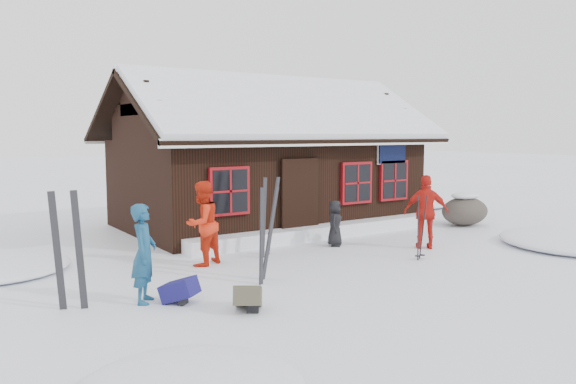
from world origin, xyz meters
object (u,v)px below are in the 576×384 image
skier_orange_left (202,223)px  skier_crouched (335,223)px  backpack_blue (180,294)px  skier_orange_right (426,212)px  backpack_olive (248,301)px  skier_teal (144,253)px  ski_poles (421,228)px  ski_pair_left (266,235)px  boulder (465,210)px

skier_orange_left → skier_crouched: size_ratio=1.58×
skier_orange_left → backpack_blue: 2.67m
skier_orange_right → skier_crouched: 2.15m
skier_orange_left → skier_crouched: 3.50m
skier_orange_right → backpack_olive: 6.07m
skier_teal → backpack_blue: skier_teal is taller
skier_teal → skier_orange_left: size_ratio=0.92×
skier_orange_right → skier_crouched: bearing=-0.8°
ski_poles → ski_pair_left: bearing=174.1°
boulder → backpack_olive: (-9.27, -3.36, -0.30)m
ski_pair_left → backpack_olive: 1.91m
skier_orange_right → skier_crouched: skier_orange_right is taller
skier_crouched → ski_pair_left: bearing=167.1°
skier_crouched → ski_poles: ski_poles is taller
skier_orange_left → backpack_blue: size_ratio=3.30×
skier_crouched → skier_orange_left: bearing=137.3°
ski_pair_left → skier_crouched: bearing=3.1°
skier_orange_right → ski_poles: size_ratio=1.22×
boulder → skier_crouched: bearing=-177.2°
skier_orange_left → boulder: skier_orange_left is taller
skier_orange_right → backpack_olive: skier_orange_right is taller
backpack_olive → skier_crouched: bearing=70.5°
skier_orange_left → backpack_olive: skier_orange_left is taller
backpack_olive → skier_orange_right: bearing=50.2°
backpack_blue → skier_orange_left: bearing=18.3°
ski_pair_left → ski_poles: bearing=-33.0°
boulder → backpack_blue: bearing=-166.4°
skier_crouched → boulder: bearing=-40.3°
skier_teal → ski_poles: 5.98m
boulder → ski_pair_left: bearing=-166.1°
boulder → skier_orange_left: bearing=-178.2°
boulder → ski_poles: size_ratio=1.07×
ski_pair_left → backpack_blue: (-1.87, -0.41, -0.70)m
backpack_blue → ski_poles: bearing=-37.9°
ski_pair_left → backpack_blue: ski_pair_left is taller
skier_orange_right → boulder: skier_orange_right is taller
boulder → backpack_blue: boulder is taller
skier_teal → skier_orange_right: (6.94, 0.42, 0.07)m
skier_teal → skier_crouched: 5.66m
ski_pair_left → backpack_olive: ski_pair_left is taller
skier_orange_left → boulder: bearing=158.1°
skier_crouched → ski_poles: bearing=-116.8°
ski_pair_left → backpack_blue: 2.04m
skier_teal → backpack_blue: 0.86m
skier_teal → backpack_olive: (1.16, -1.28, -0.65)m
skier_crouched → ski_poles: 2.23m
skier_crouched → ski_pair_left: ski_pair_left is taller
boulder → ski_poles: 5.05m
skier_orange_left → ski_poles: 4.62m
skier_orange_right → boulder: (3.49, 1.67, -0.42)m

